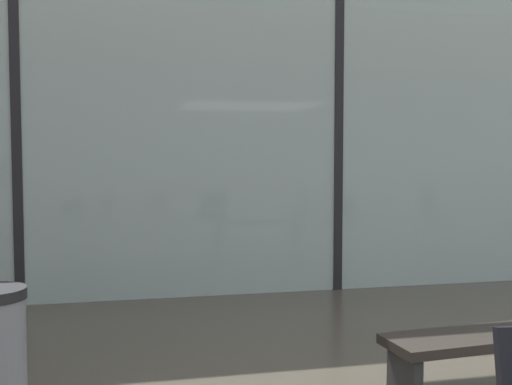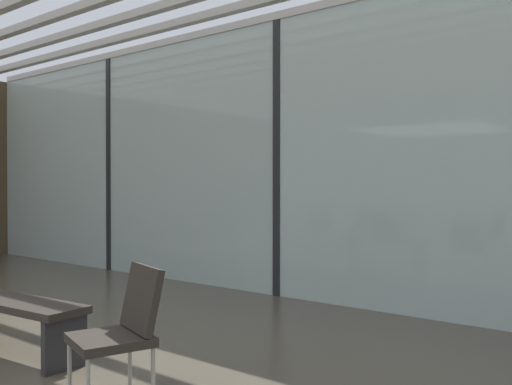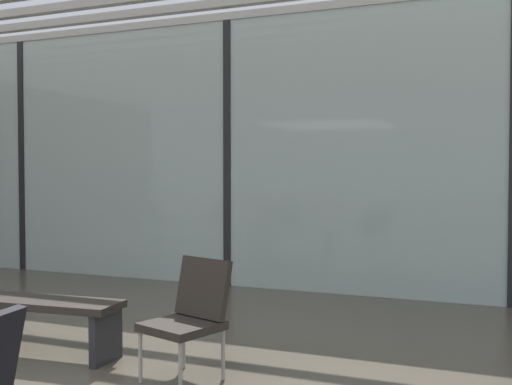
# 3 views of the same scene
# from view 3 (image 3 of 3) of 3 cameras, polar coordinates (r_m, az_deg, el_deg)

# --- Properties ---
(glass_curtain_wall) EXTENTS (14.00, 0.08, 3.51)m
(glass_curtain_wall) POSITION_cam_3_polar(r_m,az_deg,el_deg) (8.06, -2.62, 3.68)
(glass_curtain_wall) COLOR #A3B7B2
(glass_curtain_wall) RESTS_ON ground
(window_mullion_0) EXTENTS (0.10, 0.12, 3.51)m
(window_mullion_0) POSITION_cam_3_polar(r_m,az_deg,el_deg) (10.04, -21.09, 3.21)
(window_mullion_0) COLOR black
(window_mullion_0) RESTS_ON ground
(window_mullion_1) EXTENTS (0.10, 0.12, 3.51)m
(window_mullion_1) POSITION_cam_3_polar(r_m,az_deg,el_deg) (8.06, -2.62, 3.68)
(window_mullion_1) COLOR black
(window_mullion_1) RESTS_ON ground
(parked_airplane) EXTENTS (14.48, 3.84, 3.84)m
(parked_airplane) POSITION_cam_3_polar(r_m,az_deg,el_deg) (12.90, 2.84, 3.76)
(parked_airplane) COLOR silver
(parked_airplane) RESTS_ON ground
(lounge_chair_2) EXTENTS (0.62, 0.65, 0.87)m
(lounge_chair_2) POSITION_cam_3_polar(r_m,az_deg,el_deg) (4.52, -6.17, -11.09)
(lounge_chair_2) COLOR #28231E
(lounge_chair_2) RESTS_ON ground
(waiting_bench) EXTENTS (1.53, 0.53, 0.47)m
(waiting_bench) POSITION_cam_3_polar(r_m,az_deg,el_deg) (5.39, -20.20, -10.50)
(waiting_bench) COLOR #28231E
(waiting_bench) RESTS_ON ground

